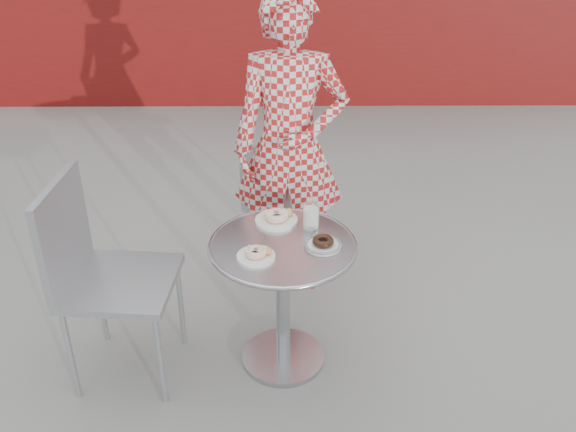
{
  "coord_description": "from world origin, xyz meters",
  "views": [
    {
      "loc": [
        0.0,
        -2.3,
        2.14
      ],
      "look_at": [
        0.02,
        0.17,
        0.73
      ],
      "focal_mm": 40.0,
      "sensor_mm": 36.0,
      "label": 1
    }
  ],
  "objects_px": {
    "chair_left": "(124,318)",
    "plate_far": "(277,217)",
    "chair_far": "(282,224)",
    "plate_checker": "(323,244)",
    "bistro_table": "(283,274)",
    "plate_near": "(257,254)",
    "seated_person": "(290,147)",
    "milk_cup": "(311,217)"
  },
  "relations": [
    {
      "from": "bistro_table",
      "to": "plate_far",
      "type": "bearing_deg",
      "value": 97.56
    },
    {
      "from": "milk_cup",
      "to": "plate_far",
      "type": "bearing_deg",
      "value": 159.01
    },
    {
      "from": "chair_far",
      "to": "plate_near",
      "type": "bearing_deg",
      "value": 100.16
    },
    {
      "from": "bistro_table",
      "to": "plate_checker",
      "type": "height_order",
      "value": "plate_checker"
    },
    {
      "from": "plate_far",
      "to": "chair_left",
      "type": "bearing_deg",
      "value": -160.64
    },
    {
      "from": "bistro_table",
      "to": "plate_checker",
      "type": "relative_size",
      "value": 4.07
    },
    {
      "from": "plate_far",
      "to": "plate_checker",
      "type": "height_order",
      "value": "plate_far"
    },
    {
      "from": "seated_person",
      "to": "plate_far",
      "type": "relative_size",
      "value": 8.29
    },
    {
      "from": "seated_person",
      "to": "plate_near",
      "type": "relative_size",
      "value": 9.95
    },
    {
      "from": "chair_far",
      "to": "seated_person",
      "type": "distance_m",
      "value": 0.6
    },
    {
      "from": "bistro_table",
      "to": "chair_left",
      "type": "height_order",
      "value": "chair_left"
    },
    {
      "from": "plate_checker",
      "to": "plate_far",
      "type": "bearing_deg",
      "value": 132.72
    },
    {
      "from": "bistro_table",
      "to": "chair_far",
      "type": "relative_size",
      "value": 0.84
    },
    {
      "from": "chair_far",
      "to": "plate_far",
      "type": "height_order",
      "value": "chair_far"
    },
    {
      "from": "bistro_table",
      "to": "chair_far",
      "type": "bearing_deg",
      "value": 90.2
    },
    {
      "from": "bistro_table",
      "to": "seated_person",
      "type": "height_order",
      "value": "seated_person"
    },
    {
      "from": "bistro_table",
      "to": "chair_left",
      "type": "xyz_separation_m",
      "value": [
        -0.72,
        -0.05,
        -0.2
      ]
    },
    {
      "from": "chair_far",
      "to": "bistro_table",
      "type": "bearing_deg",
      "value": 106.49
    },
    {
      "from": "plate_far",
      "to": "chair_far",
      "type": "bearing_deg",
      "value": 88.11
    },
    {
      "from": "plate_checker",
      "to": "milk_cup",
      "type": "height_order",
      "value": "milk_cup"
    },
    {
      "from": "chair_left",
      "to": "plate_checker",
      "type": "relative_size",
      "value": 5.99
    },
    {
      "from": "seated_person",
      "to": "plate_far",
      "type": "bearing_deg",
      "value": -94.94
    },
    {
      "from": "plate_near",
      "to": "chair_left",
      "type": "bearing_deg",
      "value": 174.92
    },
    {
      "from": "plate_far",
      "to": "milk_cup",
      "type": "relative_size",
      "value": 1.64
    },
    {
      "from": "chair_left",
      "to": "plate_far",
      "type": "relative_size",
      "value": 4.97
    },
    {
      "from": "plate_near",
      "to": "bistro_table",
      "type": "bearing_deg",
      "value": 44.01
    },
    {
      "from": "plate_near",
      "to": "milk_cup",
      "type": "xyz_separation_m",
      "value": [
        0.24,
        0.24,
        0.04
      ]
    },
    {
      "from": "bistro_table",
      "to": "plate_near",
      "type": "height_order",
      "value": "plate_near"
    },
    {
      "from": "seated_person",
      "to": "bistro_table",
      "type": "bearing_deg",
      "value": -90.78
    },
    {
      "from": "chair_left",
      "to": "milk_cup",
      "type": "xyz_separation_m",
      "value": [
        0.85,
        0.19,
        0.41
      ]
    },
    {
      "from": "bistro_table",
      "to": "plate_far",
      "type": "height_order",
      "value": "plate_far"
    },
    {
      "from": "seated_person",
      "to": "plate_checker",
      "type": "relative_size",
      "value": 9.98
    },
    {
      "from": "chair_far",
      "to": "seated_person",
      "type": "xyz_separation_m",
      "value": [
        0.04,
        -0.19,
        0.57
      ]
    },
    {
      "from": "seated_person",
      "to": "plate_near",
      "type": "distance_m",
      "value": 0.82
    },
    {
      "from": "bistro_table",
      "to": "chair_far",
      "type": "xyz_separation_m",
      "value": [
        -0.0,
        0.88,
        -0.26
      ]
    },
    {
      "from": "chair_far",
      "to": "plate_checker",
      "type": "bearing_deg",
      "value": 117.32
    },
    {
      "from": "chair_left",
      "to": "plate_checker",
      "type": "bearing_deg",
      "value": -83.26
    },
    {
      "from": "plate_far",
      "to": "milk_cup",
      "type": "distance_m",
      "value": 0.17
    },
    {
      "from": "plate_near",
      "to": "plate_far",
      "type": "bearing_deg",
      "value": 74.45
    },
    {
      "from": "chair_far",
      "to": "plate_near",
      "type": "distance_m",
      "value": 1.08
    },
    {
      "from": "plate_checker",
      "to": "chair_left",
      "type": "bearing_deg",
      "value": -178.1
    },
    {
      "from": "plate_near",
      "to": "plate_checker",
      "type": "distance_m",
      "value": 0.29
    }
  ]
}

